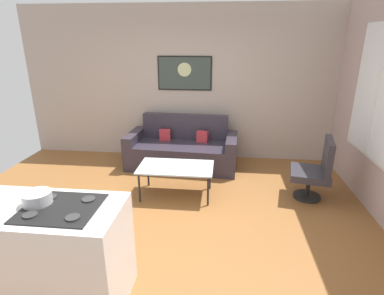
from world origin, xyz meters
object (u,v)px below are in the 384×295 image
object	(u,v)px
armchair	(316,170)
mixing_bowl	(37,199)
couch	(182,150)
wall_painting	(185,73)
coffee_table	(176,169)

from	to	relation	value
armchair	mixing_bowl	bearing A→B (deg)	-143.37
couch	wall_painting	xyz separation A→B (m)	(-0.02, 0.51, 1.31)
coffee_table	armchair	size ratio (longest dim) A/B	1.18
couch	armchair	size ratio (longest dim) A/B	2.17
wall_painting	mixing_bowl	bearing A→B (deg)	-101.55
coffee_table	mixing_bowl	xyz separation A→B (m)	(-0.82, -1.98, 0.55)
wall_painting	couch	bearing A→B (deg)	-88.19
coffee_table	mixing_bowl	distance (m)	2.21
armchair	mixing_bowl	distance (m)	3.54
couch	mixing_bowl	size ratio (longest dim) A/B	8.53
coffee_table	mixing_bowl	bearing A→B (deg)	-112.48
mixing_bowl	wall_painting	distance (m)	3.76
couch	coffee_table	size ratio (longest dim) A/B	1.84
armchair	wall_painting	xyz separation A→B (m)	(-2.07, 1.54, 1.16)
mixing_bowl	couch	bearing A→B (deg)	76.34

